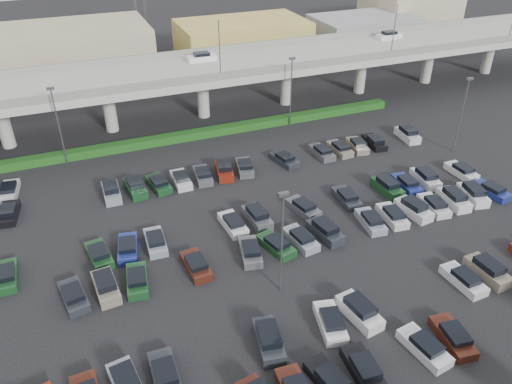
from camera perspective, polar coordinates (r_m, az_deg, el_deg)
ground at (r=51.32m, az=-0.90°, el=-5.42°), size 280.00×280.00×0.00m
overpass at (r=75.56m, az=-10.13°, el=12.80°), size 150.00×13.00×15.80m
hedge at (r=71.63m, az=-8.19°, el=6.33°), size 66.00×1.60×1.10m
parked_cars at (r=48.42m, az=1.50°, el=-7.15°), size 63.08×41.66×1.67m
light_poles at (r=48.36m, az=-6.39°, el=0.72°), size 66.90×48.38×10.30m
distant_buildings at (r=107.05m, az=-6.95°, el=16.90°), size 138.00×24.00×9.00m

